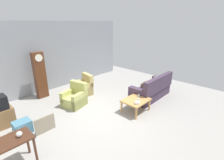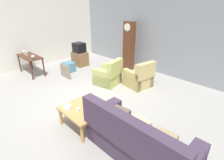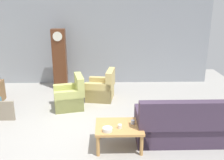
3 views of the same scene
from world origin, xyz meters
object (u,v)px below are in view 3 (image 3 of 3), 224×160
armchair_olive_far (102,89)px  cup_blue_rimmed (133,122)px  armchair_olive_near (70,97)px  grandfather_clock (60,59)px  cup_white_porcelain (120,126)px  bowl_white_stacked (107,129)px  framed_picture_leaning (2,111)px  couch_floral (186,126)px  coffee_table_wood (119,129)px

armchair_olive_far → cup_blue_rimmed: 2.68m
armchair_olive_near → grandfather_clock: 1.91m
cup_white_porcelain → bowl_white_stacked: (-0.25, -0.12, -0.00)m
framed_picture_leaning → cup_blue_rimmed: cup_blue_rimmed is taller
bowl_white_stacked → armchair_olive_near: bearing=114.3°
framed_picture_leaning → bowl_white_stacked: (2.62, -1.50, 0.26)m
couch_floral → grandfather_clock: (-3.22, 3.56, 0.65)m
grandfather_clock → framed_picture_leaning: size_ratio=3.32×
grandfather_clock → cup_blue_rimmed: size_ratio=24.41×
couch_floral → bowl_white_stacked: size_ratio=10.85×
couch_floral → cup_blue_rimmed: bearing=-175.0°
armchair_olive_far → coffee_table_wood: (0.39, -2.66, 0.10)m
armchair_olive_far → cup_white_porcelain: bearing=-81.7°
cup_white_porcelain → grandfather_clock: bearing=115.1°
armchair_olive_near → cup_blue_rimmed: armchair_olive_near is taller
bowl_white_stacked → coffee_table_wood: bearing=43.2°
couch_floral → armchair_olive_near: bearing=145.2°
couch_floral → coffee_table_wood: size_ratio=2.19×
couch_floral → cup_blue_rimmed: size_ratio=25.73×
framed_picture_leaning → couch_floral: bearing=-14.4°
couch_floral → framed_picture_leaning: 4.43m
armchair_olive_far → coffee_table_wood: size_ratio=0.96×
grandfather_clock → armchair_olive_far: bearing=-37.7°
coffee_table_wood → framed_picture_leaning: size_ratio=1.60×
couch_floral → cup_white_porcelain: 1.46m
framed_picture_leaning → cup_white_porcelain: cup_white_porcelain is taller
armchair_olive_near → cup_blue_rimmed: 2.51m
grandfather_clock → framed_picture_leaning: 2.78m
couch_floral → cup_white_porcelain: bearing=-168.8°
armchair_olive_far → grandfather_clock: 1.90m
armchair_olive_far → bowl_white_stacked: (0.15, -2.88, 0.21)m
coffee_table_wood → armchair_olive_far: bearing=98.4°
armchair_olive_near → cup_blue_rimmed: size_ratio=11.54×
framed_picture_leaning → cup_blue_rimmed: (3.14, -1.20, 0.26)m
grandfather_clock → bowl_white_stacked: bearing=-68.6°
framed_picture_leaning → coffee_table_wood: bearing=-24.1°
framed_picture_leaning → bowl_white_stacked: bearing=-29.8°
armchair_olive_near → bowl_white_stacked: armchair_olive_near is taller
armchair_olive_far → coffee_table_wood: bearing=-81.6°
coffee_table_wood → framed_picture_leaning: framed_picture_leaning is taller
couch_floral → cup_white_porcelain: couch_floral is taller
armchair_olive_near → framed_picture_leaning: 1.77m
armchair_olive_near → cup_white_porcelain: bearing=-59.4°
coffee_table_wood → bowl_white_stacked: 0.34m
bowl_white_stacked → couch_floral: bearing=13.4°
framed_picture_leaning → cup_blue_rimmed: size_ratio=7.35×
grandfather_clock → coffee_table_wood: bearing=-64.4°
armchair_olive_far → cup_blue_rimmed: size_ratio=11.27×
armchair_olive_near → cup_white_porcelain: size_ratio=11.53×
couch_floral → grandfather_clock: 4.84m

